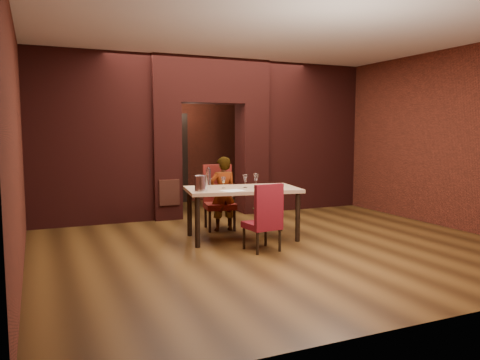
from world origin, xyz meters
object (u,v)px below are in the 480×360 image
object	(u,v)px
dining_table	(242,213)
wine_glass_c	(256,180)
chair_far	(220,198)
person_seated	(223,194)
water_bottle	(208,178)
wine_glass_a	(223,183)
wine_bucket	(201,183)
potted_plant	(264,212)
wine_glass_b	(245,181)
chair_near	(262,217)

from	to	relation	value
dining_table	wine_glass_c	distance (m)	0.58
chair_far	person_seated	xyz separation A→B (m)	(0.01, -0.12, 0.08)
person_seated	wine_glass_c	xyz separation A→B (m)	(0.29, -0.74, 0.29)
person_seated	water_bottle	world-z (taller)	person_seated
wine_glass_a	wine_bucket	size ratio (longest dim) A/B	0.75
wine_bucket	potted_plant	bearing A→B (deg)	33.68
chair_far	wine_bucket	world-z (taller)	chair_far
potted_plant	wine_glass_c	bearing A→B (deg)	-122.93
water_bottle	potted_plant	world-z (taller)	water_bottle
person_seated	potted_plant	bearing A→B (deg)	-162.42
wine_glass_b	wine_glass_c	distance (m)	0.18
wine_glass_a	water_bottle	size ratio (longest dim) A/B	0.54
water_bottle	dining_table	bearing A→B (deg)	-17.76
wine_glass_c	wine_bucket	bearing A→B (deg)	-173.75
person_seated	wine_glass_c	bearing A→B (deg)	115.40
wine_glass_c	wine_glass_a	bearing A→B (deg)	166.60
wine_glass_c	chair_near	bearing A→B (deg)	-109.62
wine_glass_a	wine_glass_c	distance (m)	0.53
wine_glass_b	person_seated	bearing A→B (deg)	99.16
wine_glass_b	potted_plant	bearing A→B (deg)	48.95
chair_near	wine_glass_c	world-z (taller)	wine_glass_c
chair_near	potted_plant	bearing A→B (deg)	-123.25
chair_far	potted_plant	distance (m)	0.98
wine_glass_a	wine_glass_b	size ratio (longest dim) A/B	0.85
dining_table	wine_glass_c	xyz separation A→B (m)	(0.23, -0.05, 0.53)
person_seated	wine_glass_b	bearing A→B (deg)	103.18
wine_glass_a	wine_glass_b	world-z (taller)	wine_glass_b
person_seated	wine_glass_a	bearing A→B (deg)	73.26
chair_far	wine_bucket	xyz separation A→B (m)	(-0.67, -0.97, 0.38)
water_bottle	potted_plant	bearing A→B (deg)	28.64
chair_far	wine_bucket	distance (m)	1.24
chair_far	wine_glass_b	world-z (taller)	chair_far
wine_glass_a	wine_glass_b	xyz separation A→B (m)	(0.34, -0.08, 0.02)
wine_bucket	water_bottle	xyz separation A→B (m)	(0.23, 0.32, 0.05)
dining_table	chair_near	bearing A→B (deg)	-83.89
chair_near	potted_plant	world-z (taller)	chair_near
chair_near	wine_glass_b	bearing A→B (deg)	-102.50
dining_table	chair_far	size ratio (longest dim) A/B	1.56
chair_far	wine_glass_c	distance (m)	0.98
water_bottle	potted_plant	distance (m)	1.73
water_bottle	wine_glass_a	bearing A→B (deg)	-21.55
dining_table	person_seated	world-z (taller)	person_seated
chair_near	wine_glass_c	size ratio (longest dim) A/B	4.43
chair_near	wine_glass_a	distance (m)	1.01
wine_glass_b	wine_glass_c	xyz separation A→B (m)	(0.18, -0.04, 0.01)
dining_table	chair_near	xyz separation A→B (m)	(-0.04, -0.80, 0.08)
person_seated	wine_glass_a	distance (m)	0.71
water_bottle	wine_glass_b	bearing A→B (deg)	-16.67
dining_table	wine_glass_a	bearing A→B (deg)	174.47
wine_glass_c	wine_bucket	size ratio (longest dim) A/B	0.93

